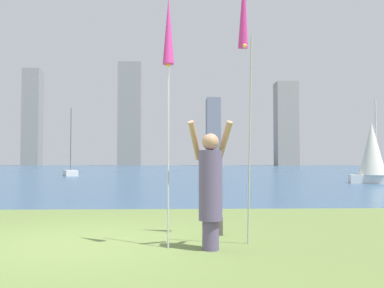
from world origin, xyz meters
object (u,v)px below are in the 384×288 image
Objects in this scene: sailboat_0 at (373,154)px; sailboat_1 at (70,172)px; kite_flag_right at (244,12)px; bag at (217,226)px; person at (210,186)px; kite_flag_left at (168,38)px.

sailboat_1 is (-19.56, 12.11, -1.31)m from sailboat_0.
kite_flag_right reaches higher than bag.
bag is at bearing 74.86° from person.
sailboat_0 is (10.31, 16.87, 0.73)m from person.
kite_flag_left is at bearing -152.49° from kite_flag_right.
person is 2.18m from kite_flag_left.
bag is 0.05× the size of sailboat_1.
person is at bearing -99.52° from bag.
kite_flag_right is at bearing -70.82° from sailboat_1.
sailboat_0 is 23.05m from sailboat_1.
sailboat_0 is 0.82× the size of sailboat_1.
sailboat_1 is at bearing 102.08° from person.
sailboat_0 is at bearing 57.23° from bag.
kite_flag_left is at bearing -125.96° from bag.
kite_flag_right is at bearing 43.70° from person.
sailboat_1 reaches higher than bag.
kite_flag_left is 30.30m from sailboat_1.
kite_flag_left is at bearing -73.32° from sailboat_1.
sailboat_1 reaches higher than person.
kite_flag_left is 0.82× the size of kite_flag_right.
sailboat_1 is at bearing 109.18° from kite_flag_right.
sailboat_0 is (9.72, 16.18, -1.96)m from kite_flag_right.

